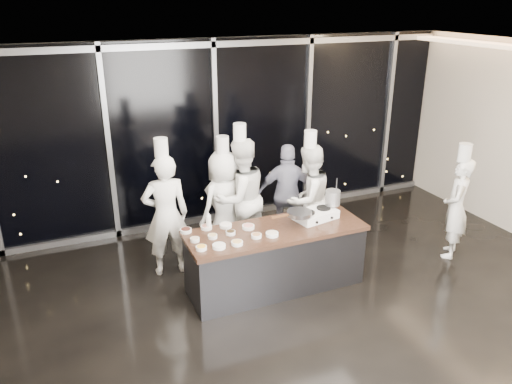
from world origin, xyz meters
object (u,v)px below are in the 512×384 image
at_px(chef_left, 224,202).
at_px(chef_center, 240,198).
at_px(guest, 288,194).
at_px(chef_side, 456,207).
at_px(chef_far_left, 166,214).
at_px(stove, 316,214).
at_px(chef_right, 308,199).
at_px(demo_counter, 275,258).
at_px(stock_pot, 333,198).
at_px(frying_pan, 299,213).

distance_m(chef_left, chef_center, 0.27).
xyz_separation_m(guest, chef_side, (2.17, -1.43, -0.02)).
bearing_deg(guest, chef_center, 30.16).
bearing_deg(chef_far_left, guest, -170.66).
xyz_separation_m(stove, chef_right, (0.28, 0.74, -0.08)).
bearing_deg(demo_counter, guest, 57.25).
xyz_separation_m(chef_far_left, chef_side, (4.22, -1.21, -0.11)).
height_order(stock_pot, guest, guest).
height_order(chef_far_left, chef_side, chef_far_left).
distance_m(frying_pan, chef_far_left, 1.90).
bearing_deg(demo_counter, stock_pot, 8.81).
bearing_deg(stock_pot, stove, -167.62).
xyz_separation_m(demo_counter, chef_side, (2.95, -0.22, 0.37)).
bearing_deg(frying_pan, chef_side, -16.17).
bearing_deg(demo_counter, frying_pan, 0.21).
bearing_deg(frying_pan, chef_left, 106.22).
height_order(frying_pan, guest, guest).
height_order(stock_pot, chef_left, chef_left).
bearing_deg(guest, chef_side, 171.05).
bearing_deg(chef_side, stove, -50.81).
height_order(chef_left, chef_center, chef_center).
bearing_deg(chef_center, chef_right, 149.00).
bearing_deg(frying_pan, chef_center, 99.54).
xyz_separation_m(demo_counter, stock_pot, (0.96, 0.15, 0.69)).
distance_m(chef_far_left, chef_right, 2.21).
relative_size(stock_pot, chef_right, 0.11).
relative_size(chef_far_left, guest, 1.23).
distance_m(demo_counter, chef_right, 1.32).
xyz_separation_m(stove, stock_pot, (0.31, 0.07, 0.18)).
distance_m(chef_left, chef_right, 1.31).
relative_size(chef_left, chef_center, 0.91).
relative_size(chef_center, chef_side, 1.16).
bearing_deg(chef_right, chef_side, 132.37).
distance_m(frying_pan, stock_pot, 0.64).
distance_m(stove, chef_right, 0.80).
bearing_deg(frying_pan, stove, 3.40).
distance_m(demo_counter, chef_left, 1.34).
height_order(demo_counter, chef_right, chef_right).
distance_m(stove, chef_far_left, 2.13).
relative_size(chef_center, chef_right, 1.07).
xyz_separation_m(chef_far_left, chef_left, (0.97, 0.26, -0.08)).
relative_size(frying_pan, chef_right, 0.31).
bearing_deg(chef_far_left, chef_right, 178.90).
height_order(stove, frying_pan, frying_pan).
height_order(guest, chef_right, chef_right).
relative_size(frying_pan, chef_far_left, 0.30).
bearing_deg(chef_right, chef_far_left, -24.42).
bearing_deg(demo_counter, chef_far_left, 142.20).
bearing_deg(guest, chef_far_left, 30.64).
distance_m(chef_far_left, chef_side, 4.39).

